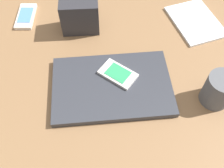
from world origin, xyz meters
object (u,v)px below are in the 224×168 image
object	(u,v)px
laptop_closed	(112,86)
cell_phone_on_desk	(26,16)
notepad	(195,21)
cell_phone_on_laptop	(118,74)
desk_organizer	(80,15)
pen_cup	(219,90)

from	to	relation	value
laptop_closed	cell_phone_on_desk	xyz separation A→B (cm)	(26.18, -31.30, -0.32)
laptop_closed	notepad	size ratio (longest dim) A/B	1.71
cell_phone_on_laptop	desk_organizer	xyz separation A→B (cm)	(9.49, -21.38, 3.17)
cell_phone_on_desk	notepad	world-z (taller)	cell_phone_on_desk
cell_phone_on_laptop	pen_cup	distance (cm)	26.79
cell_phone_on_laptop	cell_phone_on_desk	bearing A→B (deg)	-45.09
cell_phone_on_desk	pen_cup	size ratio (longest dim) A/B	1.37
cell_phone_on_laptop	pen_cup	bearing A→B (deg)	159.58
laptop_closed	notepad	distance (cm)	38.28
cell_phone_on_laptop	laptop_closed	bearing A→B (deg)	57.33
laptop_closed	cell_phone_on_laptop	bearing A→B (deg)	-122.12
laptop_closed	pen_cup	bearing A→B (deg)	167.51
laptop_closed	notepad	world-z (taller)	laptop_closed
laptop_closed	cell_phone_on_desk	world-z (taller)	laptop_closed
laptop_closed	cell_phone_on_laptop	xyz separation A→B (cm)	(-1.97, -3.07, 1.36)
cell_phone_on_desk	cell_phone_on_laptop	bearing A→B (deg)	134.91
cell_phone_on_desk	desk_organizer	world-z (taller)	desk_organizer
notepad	desk_organizer	xyz separation A→B (cm)	(37.91, -1.16, 5.04)
laptop_closed	desk_organizer	bearing A→B (deg)	-72.35
cell_phone_on_desk	pen_cup	bearing A→B (deg)	144.77
desk_organizer	notepad	bearing A→B (deg)	-179.52
pen_cup	notepad	bearing A→B (deg)	-96.57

